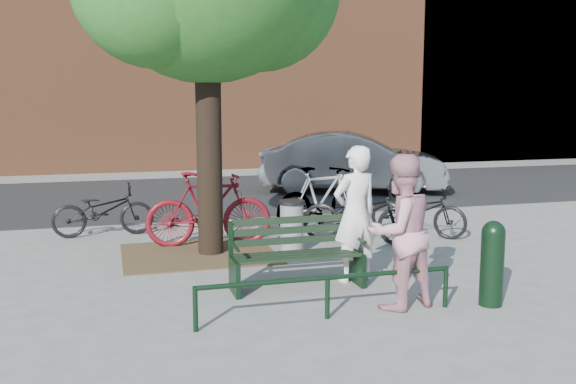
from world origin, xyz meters
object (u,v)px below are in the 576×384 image
object	(u,v)px
park_bench	(296,252)
person_right	(400,232)
bicycle_c	(359,213)
parked_car	(353,163)
litter_bin	(292,226)
person_left	(355,214)
bollard	(492,260)

from	to	relation	value
park_bench	person_right	xyz separation A→B (m)	(0.95, -1.13, 0.45)
bicycle_c	parked_car	distance (m)	5.94
bicycle_c	litter_bin	bearing A→B (deg)	134.84
litter_bin	bicycle_c	bearing A→B (deg)	13.82
park_bench	parked_car	distance (m)	8.64
park_bench	person_left	world-z (taller)	person_left
bollard	person_left	bearing A→B (deg)	130.01
person_left	bicycle_c	world-z (taller)	person_left
litter_bin	person_left	bearing A→B (deg)	-77.83
park_bench	parked_car	bearing A→B (deg)	63.60
person_left	bollard	bearing A→B (deg)	116.66
person_right	litter_bin	bearing A→B (deg)	-95.11
person_left	person_right	bearing A→B (deg)	80.78
park_bench	bicycle_c	world-z (taller)	bicycle_c
person_right	litter_bin	world-z (taller)	person_right
park_bench	parked_car	size ratio (longest dim) A/B	0.36
park_bench	bicycle_c	size ratio (longest dim) A/B	0.88
person_right	bollard	distance (m)	1.20
park_bench	bicycle_c	xyz separation A→B (m)	(1.77, 2.17, 0.04)
bollard	parked_car	xyz separation A→B (m)	(1.77, 9.10, 0.23)
park_bench	bicycle_c	bearing A→B (deg)	50.78
person_left	litter_bin	xyz separation A→B (m)	(-0.38, 1.78, -0.50)
bollard	bicycle_c	world-z (taller)	same
bicycle_c	parked_car	xyz separation A→B (m)	(2.07, 5.56, 0.27)
park_bench	person_right	world-z (taller)	person_right
person_right	person_left	bearing A→B (deg)	-99.95
person_left	parked_car	bearing A→B (deg)	-124.58
bicycle_c	park_bench	bearing A→B (deg)	171.81
park_bench	parked_car	xyz separation A→B (m)	(3.84, 7.73, 0.31)
parked_car	litter_bin	bearing A→B (deg)	171.41
person_left	park_bench	bearing A→B (deg)	-8.65
person_right	parked_car	world-z (taller)	person_right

